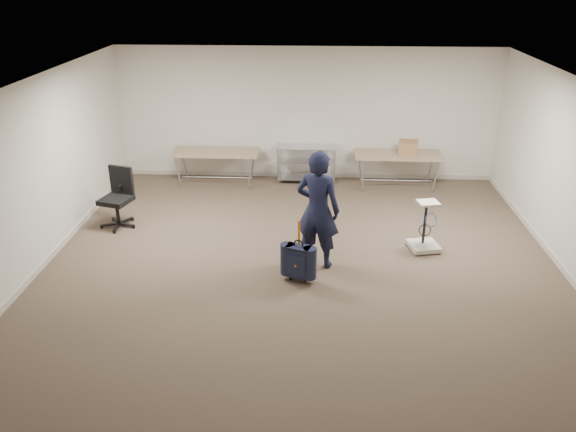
{
  "coord_description": "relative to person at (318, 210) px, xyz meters",
  "views": [
    {
      "loc": [
        0.17,
        -7.21,
        4.29
      ],
      "look_at": [
        -0.2,
        0.3,
        0.92
      ],
      "focal_mm": 35.0,
      "sensor_mm": 36.0,
      "label": 1
    }
  ],
  "objects": [
    {
      "name": "ground",
      "position": [
        -0.24,
        -0.52,
        -0.93
      ],
      "size": [
        9.0,
        9.0,
        0.0
      ],
      "primitive_type": "plane",
      "color": "#473B2B",
      "rests_on": "ground"
    },
    {
      "name": "room_shell",
      "position": [
        -0.24,
        0.86,
        -0.88
      ],
      "size": [
        8.0,
        9.0,
        9.0
      ],
      "color": "silver",
      "rests_on": "ground"
    },
    {
      "name": "folding_table_left",
      "position": [
        -2.14,
        3.43,
        -0.25
      ],
      "size": [
        1.8,
        0.75,
        0.73
      ],
      "color": "#917459",
      "rests_on": "ground"
    },
    {
      "name": "folding_table_right",
      "position": [
        1.66,
        3.43,
        -0.25
      ],
      "size": [
        1.8,
        0.75,
        0.73
      ],
      "color": "#917459",
      "rests_on": "ground"
    },
    {
      "name": "wire_shelf",
      "position": [
        -0.24,
        3.68,
        -0.49
      ],
      "size": [
        1.22,
        0.47,
        0.8
      ],
      "color": "silver",
      "rests_on": "ground"
    },
    {
      "name": "person",
      "position": [
        0.0,
        0.0,
        0.0
      ],
      "size": [
        0.78,
        0.63,
        1.86
      ],
      "primitive_type": "imported",
      "rotation": [
        0.0,
        0.0,
        2.82
      ],
      "color": "black",
      "rests_on": "ground"
    },
    {
      "name": "suitcase",
      "position": [
        -0.27,
        -0.53,
        -0.6
      ],
      "size": [
        0.4,
        0.31,
        0.97
      ],
      "color": "black",
      "rests_on": "ground"
    },
    {
      "name": "office_chair",
      "position": [
        -3.54,
        1.28,
        -0.61
      ],
      "size": [
        0.64,
        0.64,
        1.06
      ],
      "color": "black",
      "rests_on": "ground"
    },
    {
      "name": "equipment_cart",
      "position": [
        1.76,
        0.6,
        -0.71
      ],
      "size": [
        0.54,
        0.54,
        0.85
      ],
      "color": "beige",
      "rests_on": "ground"
    },
    {
      "name": "cardboard_box",
      "position": [
        1.85,
        3.43,
        -0.06
      ],
      "size": [
        0.43,
        0.36,
        0.29
      ],
      "primitive_type": "cube",
      "rotation": [
        0.0,
        0.0,
        -0.2
      ],
      "color": "olive",
      "rests_on": "folding_table_right"
    }
  ]
}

